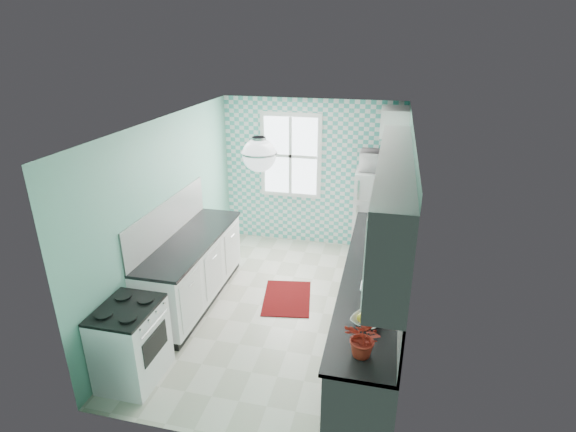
% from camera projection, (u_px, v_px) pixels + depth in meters
% --- Properties ---
extents(floor, '(3.00, 4.40, 0.02)m').
position_uv_depth(floor, '(280.00, 308.00, 6.09)').
color(floor, silver).
rests_on(floor, ground).
extents(ceiling, '(3.00, 4.40, 0.02)m').
position_uv_depth(ceiling, '(279.00, 122.00, 5.14)').
color(ceiling, white).
rests_on(ceiling, wall_back).
extents(wall_back, '(3.00, 0.02, 2.50)m').
position_uv_depth(wall_back, '(311.00, 174.00, 7.61)').
color(wall_back, '#71B9A2').
rests_on(wall_back, floor).
extents(wall_front, '(3.00, 0.02, 2.50)m').
position_uv_depth(wall_front, '(213.00, 327.00, 3.62)').
color(wall_front, '#71B9A2').
rests_on(wall_front, floor).
extents(wall_left, '(0.02, 4.40, 2.50)m').
position_uv_depth(wall_left, '(169.00, 213.00, 5.93)').
color(wall_left, '#71B9A2').
rests_on(wall_left, floor).
extents(wall_right, '(0.02, 4.40, 2.50)m').
position_uv_depth(wall_right, '(403.00, 234.00, 5.29)').
color(wall_right, '#71B9A2').
rests_on(wall_right, floor).
extents(accent_wall, '(3.00, 0.01, 2.50)m').
position_uv_depth(accent_wall, '(311.00, 174.00, 7.59)').
color(accent_wall, '#4BB5A8').
rests_on(accent_wall, wall_back).
extents(window, '(1.04, 0.05, 1.44)m').
position_uv_depth(window, '(291.00, 156.00, 7.52)').
color(window, white).
rests_on(window, wall_back).
extents(backsplash_right, '(0.02, 3.60, 0.51)m').
position_uv_depth(backsplash_right, '(401.00, 253.00, 4.96)').
color(backsplash_right, white).
rests_on(backsplash_right, wall_right).
extents(backsplash_left, '(0.02, 2.15, 0.51)m').
position_uv_depth(backsplash_left, '(168.00, 219.00, 5.88)').
color(backsplash_left, white).
rests_on(backsplash_left, wall_left).
extents(upper_cabinets_right, '(0.33, 3.20, 0.90)m').
position_uv_depth(upper_cabinets_right, '(392.00, 198.00, 4.55)').
color(upper_cabinets_right, white).
rests_on(upper_cabinets_right, wall_right).
extents(upper_cabinet_fridge, '(0.40, 0.74, 0.40)m').
position_uv_depth(upper_cabinet_fridge, '(395.00, 121.00, 6.61)').
color(upper_cabinet_fridge, white).
rests_on(upper_cabinet_fridge, wall_right).
extents(ceiling_light, '(0.34, 0.34, 0.35)m').
position_uv_depth(ceiling_light, '(259.00, 155.00, 4.49)').
color(ceiling_light, silver).
rests_on(ceiling_light, ceiling).
extents(base_cabinets_right, '(0.60, 3.60, 0.90)m').
position_uv_depth(base_cabinets_right, '(370.00, 307.00, 5.30)').
color(base_cabinets_right, white).
rests_on(base_cabinets_right, floor).
extents(countertop_right, '(0.63, 3.60, 0.04)m').
position_uv_depth(countertop_right, '(372.00, 272.00, 5.13)').
color(countertop_right, black).
rests_on(countertop_right, base_cabinets_right).
extents(base_cabinets_left, '(0.60, 2.15, 0.90)m').
position_uv_depth(base_cabinets_left, '(193.00, 271.00, 6.10)').
color(base_cabinets_left, white).
rests_on(base_cabinets_left, floor).
extents(countertop_left, '(0.63, 2.15, 0.04)m').
position_uv_depth(countertop_left, '(191.00, 240.00, 5.92)').
color(countertop_left, black).
rests_on(countertop_left, base_cabinets_left).
extents(fridge, '(0.65, 0.65, 1.49)m').
position_uv_depth(fridge, '(374.00, 216.00, 7.19)').
color(fridge, white).
rests_on(fridge, floor).
extents(stove, '(0.57, 0.71, 0.86)m').
position_uv_depth(stove, '(131.00, 342.00, 4.69)').
color(stove, white).
rests_on(stove, floor).
extents(sink, '(0.55, 0.46, 0.53)m').
position_uv_depth(sink, '(377.00, 239.00, 5.93)').
color(sink, silver).
rests_on(sink, countertop_right).
extents(rug, '(0.78, 1.01, 0.01)m').
position_uv_depth(rug, '(287.00, 298.00, 6.29)').
color(rug, '#61110E').
rests_on(rug, floor).
extents(dish_towel, '(0.07, 0.21, 0.33)m').
position_uv_depth(dish_towel, '(349.00, 277.00, 5.90)').
color(dish_towel, '#61A29C').
rests_on(dish_towel, base_cabinets_right).
extents(fruit_bowl, '(0.37, 0.37, 0.07)m').
position_uv_depth(fruit_bowl, '(367.00, 321.00, 4.15)').
color(fruit_bowl, white).
rests_on(fruit_bowl, countertop_right).
extents(potted_plant, '(0.39, 0.37, 0.35)m').
position_uv_depth(potted_plant, '(364.00, 338.00, 3.70)').
color(potted_plant, '#AE1B26').
rests_on(potted_plant, countertop_right).
extents(soap_bottle, '(0.10, 0.10, 0.21)m').
position_uv_depth(soap_bottle, '(383.00, 219.00, 6.26)').
color(soap_bottle, '#93A8AE').
rests_on(soap_bottle, countertop_right).
extents(microwave, '(0.57, 0.40, 0.31)m').
position_uv_depth(microwave, '(379.00, 161.00, 6.85)').
color(microwave, white).
rests_on(microwave, fridge).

